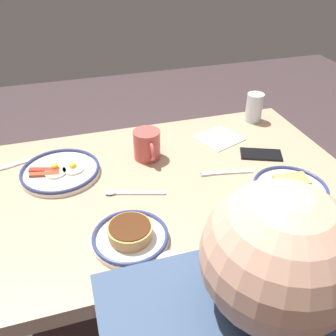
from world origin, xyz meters
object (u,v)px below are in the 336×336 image
(plate_near_main, at_px, (60,171))
(paper_napkin, at_px, (219,138))
(plate_far_companion, at_px, (130,235))
(drinking_glass, at_px, (254,109))
(fork_near, at_px, (226,173))
(tea_spoon, at_px, (126,193))
(cell_phone, at_px, (261,154))
(coffee_mug, at_px, (147,145))
(plate_center_pancakes, at_px, (290,189))

(plate_near_main, bearing_deg, paper_napkin, -173.55)
(plate_near_main, relative_size, plate_far_companion, 1.28)
(drinking_glass, bearing_deg, plate_near_main, 12.14)
(fork_near, bearing_deg, plate_far_companion, 29.82)
(tea_spoon, bearing_deg, cell_phone, -171.23)
(plate_near_main, xyz_separation_m, coffee_mug, (-0.30, -0.02, 0.04))
(plate_far_companion, height_order, drinking_glass, drinking_glass)
(plate_far_companion, height_order, tea_spoon, plate_far_companion)
(coffee_mug, relative_size, tea_spoon, 0.71)
(drinking_glass, height_order, fork_near, drinking_glass)
(plate_center_pancakes, bearing_deg, plate_far_companion, 6.58)
(paper_napkin, bearing_deg, cell_phone, 121.88)
(plate_center_pancakes, xyz_separation_m, coffee_mug, (0.37, -0.32, 0.04))
(plate_center_pancakes, distance_m, drinking_glass, 0.49)
(cell_phone, distance_m, paper_napkin, 0.18)
(plate_far_companion, distance_m, tea_spoon, 0.20)
(plate_center_pancakes, bearing_deg, drinking_glass, -104.65)
(plate_near_main, height_order, plate_center_pancakes, plate_center_pancakes)
(drinking_glass, height_order, tea_spoon, drinking_glass)
(plate_near_main, distance_m, drinking_glass, 0.81)
(coffee_mug, height_order, drinking_glass, drinking_glass)
(coffee_mug, relative_size, cell_phone, 0.89)
(coffee_mug, height_order, fork_near, coffee_mug)
(fork_near, height_order, tea_spoon, tea_spoon)
(cell_phone, bearing_deg, plate_near_main, 15.55)
(cell_phone, xyz_separation_m, paper_napkin, (0.10, -0.15, -0.00))
(drinking_glass, height_order, paper_napkin, drinking_glass)
(plate_near_main, distance_m, plate_far_companion, 0.40)
(plate_near_main, distance_m, coffee_mug, 0.30)
(plate_near_main, relative_size, paper_napkin, 1.72)
(coffee_mug, height_order, paper_napkin, coffee_mug)
(plate_far_companion, distance_m, cell_phone, 0.60)
(tea_spoon, bearing_deg, plate_far_companion, 81.74)
(paper_napkin, bearing_deg, plate_near_main, 6.45)
(drinking_glass, distance_m, paper_napkin, 0.23)
(plate_near_main, xyz_separation_m, cell_phone, (-0.69, 0.09, -0.01))
(coffee_mug, bearing_deg, plate_far_companion, 69.61)
(plate_near_main, distance_m, fork_near, 0.55)
(plate_center_pancakes, distance_m, fork_near, 0.21)
(paper_napkin, bearing_deg, drinking_glass, -152.34)
(paper_napkin, bearing_deg, tea_spoon, 29.53)
(plate_near_main, relative_size, tea_spoon, 1.42)
(plate_far_companion, relative_size, fork_near, 1.13)
(coffee_mug, distance_m, drinking_glass, 0.51)
(cell_phone, bearing_deg, drinking_glass, -88.87)
(cell_phone, bearing_deg, tea_spoon, 31.43)
(plate_center_pancakes, relative_size, drinking_glass, 1.94)
(drinking_glass, relative_size, paper_napkin, 0.78)
(plate_center_pancakes, height_order, plate_far_companion, same)
(cell_phone, bearing_deg, plate_far_companion, 50.12)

